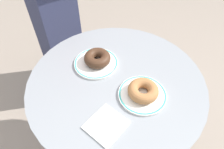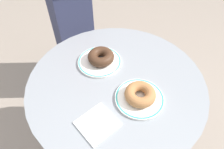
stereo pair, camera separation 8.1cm
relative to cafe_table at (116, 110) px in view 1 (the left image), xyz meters
name	(u,v)px [view 1 (the left image)]	position (x,y,z in m)	size (l,w,h in m)	color
cafe_table	(116,110)	(0.00, 0.00, 0.00)	(0.74, 0.74, 0.75)	gray
plate_left	(96,63)	(-0.13, 0.04, 0.25)	(0.20, 0.20, 0.01)	white
plate_right	(142,95)	(0.13, -0.02, 0.25)	(0.19, 0.19, 0.01)	white
donut_chocolate	(97,58)	(-0.12, 0.04, 0.27)	(0.12, 0.12, 0.04)	#422819
donut_cinnamon	(143,91)	(0.13, -0.02, 0.27)	(0.12, 0.12, 0.04)	#A36B3D
paper_napkin	(106,125)	(0.07, -0.20, 0.24)	(0.12, 0.13, 0.01)	white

